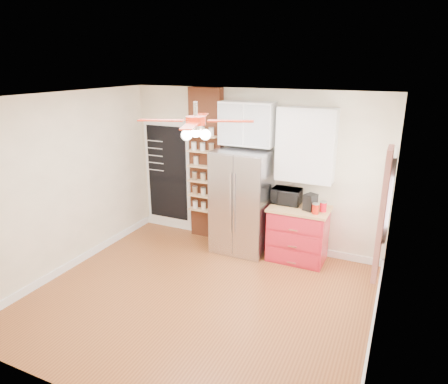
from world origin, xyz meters
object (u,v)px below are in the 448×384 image
at_px(red_cabinet, 298,234).
at_px(pantry_jar_oats, 196,161).
at_px(coffee_maker, 310,202).
at_px(fridge, 242,202).
at_px(ceiling_fan, 196,121).
at_px(canister_left, 315,209).
at_px(toaster_oven, 287,196).

height_order(red_cabinet, pantry_jar_oats, pantry_jar_oats).
bearing_deg(coffee_maker, red_cabinet, -169.58).
xyz_separation_m(fridge, pantry_jar_oats, (-0.95, 0.17, 0.57)).
xyz_separation_m(fridge, ceiling_fan, (0.05, -1.63, 1.55)).
relative_size(red_cabinet, canister_left, 6.20).
height_order(fridge, red_cabinet, fridge).
height_order(fridge, toaster_oven, fridge).
bearing_deg(toaster_oven, canister_left, -26.84).
bearing_deg(ceiling_fan, red_cabinet, 61.29).
distance_m(fridge, pantry_jar_oats, 1.12).
bearing_deg(ceiling_fan, pantry_jar_oats, 118.96).
relative_size(ceiling_fan, canister_left, 9.24).
relative_size(fridge, coffee_maker, 6.74).
relative_size(coffee_maker, pantry_jar_oats, 1.83).
bearing_deg(fridge, toaster_oven, 12.06).
bearing_deg(canister_left, red_cabinet, 149.87).
bearing_deg(red_cabinet, canister_left, -30.13).
distance_m(toaster_oven, pantry_jar_oats, 1.72).
distance_m(fridge, red_cabinet, 1.06).
distance_m(red_cabinet, ceiling_fan, 2.75).
distance_m(toaster_oven, coffee_maker, 0.44).
bearing_deg(pantry_jar_oats, ceiling_fan, -61.04).
distance_m(ceiling_fan, coffee_maker, 2.41).
height_order(fridge, canister_left, fridge).
height_order(red_cabinet, toaster_oven, toaster_oven).
bearing_deg(fridge, ceiling_fan, -88.24).
bearing_deg(red_cabinet, coffee_maker, -12.74).
xyz_separation_m(red_cabinet, toaster_oven, (-0.25, 0.10, 0.57)).
xyz_separation_m(toaster_oven, pantry_jar_oats, (-1.67, 0.02, 0.42)).
distance_m(toaster_oven, canister_left, 0.60).
distance_m(ceiling_fan, toaster_oven, 2.36).
xyz_separation_m(fridge, canister_left, (1.25, -0.11, 0.10)).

